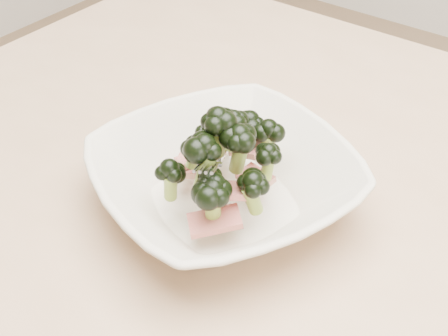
{
  "coord_description": "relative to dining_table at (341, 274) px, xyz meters",
  "views": [
    {
      "loc": [
        0.18,
        -0.47,
        1.19
      ],
      "look_at": [
        -0.11,
        -0.07,
        0.8
      ],
      "focal_mm": 50.0,
      "sensor_mm": 36.0,
      "label": 1
    }
  ],
  "objects": [
    {
      "name": "broccoli_dish",
      "position": [
        -0.11,
        -0.07,
        0.14
      ],
      "size": [
        0.34,
        0.34,
        0.13
      ],
      "color": "beige",
      "rests_on": "dining_table"
    },
    {
      "name": "dining_table",
      "position": [
        0.0,
        0.0,
        0.0
      ],
      "size": [
        1.2,
        0.8,
        0.75
      ],
      "color": "tan",
      "rests_on": "ground"
    }
  ]
}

